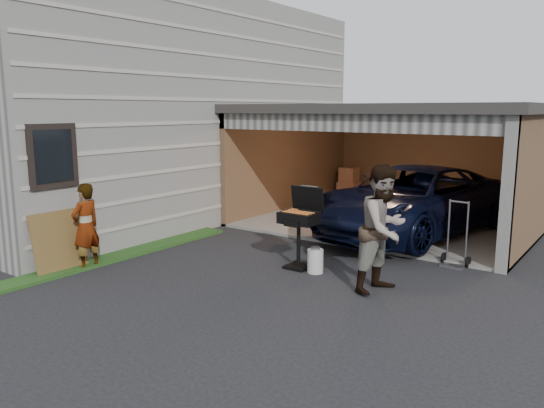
% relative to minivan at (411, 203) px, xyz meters
% --- Properties ---
extents(ground, '(80.00, 80.00, 0.00)m').
position_rel_minivan_xyz_m(ground, '(-1.59, -5.20, -0.75)').
color(ground, black).
rests_on(ground, ground).
extents(house, '(7.00, 11.00, 5.50)m').
position_rel_minivan_xyz_m(house, '(-7.59, -1.20, 2.00)').
color(house, '#474744').
rests_on(house, ground).
extents(groundcover_strip, '(0.50, 8.00, 0.06)m').
position_rel_minivan_xyz_m(groundcover_strip, '(-3.84, -6.20, -0.72)').
color(groundcover_strip, '#193814').
rests_on(groundcover_strip, ground).
extents(garage, '(6.80, 6.30, 2.90)m').
position_rel_minivan_xyz_m(garage, '(-0.83, 1.59, 1.12)').
color(garage, '#605E59').
rests_on(garage, ground).
extents(minivan, '(3.39, 5.72, 1.49)m').
position_rel_minivan_xyz_m(minivan, '(0.00, 0.00, 0.00)').
color(minivan, black).
rests_on(minivan, ground).
extents(woman, '(0.41, 0.59, 1.53)m').
position_rel_minivan_xyz_m(woman, '(-3.69, -5.70, 0.02)').
color(woman, '#CAE7FF').
rests_on(woman, ground).
extents(man, '(0.93, 1.09, 1.97)m').
position_rel_minivan_xyz_m(man, '(1.01, -3.71, 0.24)').
color(man, '#45241B').
rests_on(man, ground).
extents(bbq_grill, '(0.65, 0.57, 1.44)m').
position_rel_minivan_xyz_m(bbq_grill, '(-0.69, -3.44, 0.11)').
color(bbq_grill, black).
rests_on(bbq_grill, ground).
extents(propane_tank, '(0.36, 0.36, 0.41)m').
position_rel_minivan_xyz_m(propane_tank, '(-0.30, -3.54, -0.54)').
color(propane_tank, silver).
rests_on(propane_tank, ground).
extents(plywood_panel, '(0.27, 0.96, 1.06)m').
position_rel_minivan_xyz_m(plywood_panel, '(-3.93, -6.08, -0.22)').
color(plywood_panel, brown).
rests_on(plywood_panel, ground).
extents(hand_truck, '(0.50, 0.38, 1.19)m').
position_rel_minivan_xyz_m(hand_truck, '(1.52, -1.72, -0.52)').
color(hand_truck, gray).
rests_on(hand_truck, ground).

